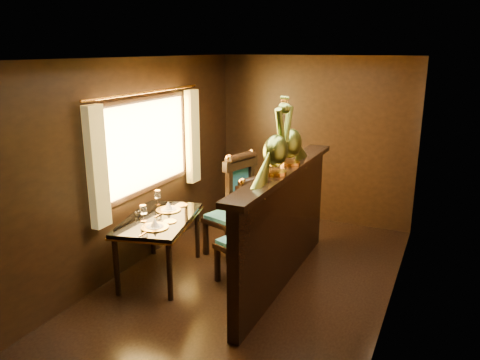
# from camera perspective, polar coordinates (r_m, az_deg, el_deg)

# --- Properties ---
(ground) EXTENTS (5.00, 5.00, 0.00)m
(ground) POSITION_cam_1_polar(r_m,az_deg,el_deg) (5.39, 0.72, -13.04)
(ground) COLOR black
(ground) RESTS_ON ground
(room_shell) EXTENTS (3.04, 5.04, 2.52)m
(room_shell) POSITION_cam_1_polar(r_m,az_deg,el_deg) (4.88, -0.05, 3.78)
(room_shell) COLOR black
(room_shell) RESTS_ON ground
(partition) EXTENTS (0.26, 2.70, 1.36)m
(partition) POSITION_cam_1_polar(r_m,az_deg,el_deg) (5.23, 5.33, -5.40)
(partition) COLOR black
(partition) RESTS_ON ground
(dining_table) EXTENTS (1.02, 1.36, 0.92)m
(dining_table) POSITION_cam_1_polar(r_m,az_deg,el_deg) (5.50, -9.89, -5.21)
(dining_table) COLOR black
(dining_table) RESTS_ON ground
(chair_left) EXTENTS (0.60, 0.62, 1.31)m
(chair_left) POSITION_cam_1_polar(r_m,az_deg,el_deg) (5.17, 1.11, -5.93)
(chair_left) COLOR black
(chair_left) RESTS_ON ground
(chair_right) EXTENTS (0.63, 0.65, 1.40)m
(chair_right) POSITION_cam_1_polar(r_m,az_deg,el_deg) (5.85, -0.57, -2.82)
(chair_right) COLOR black
(chair_right) RESTS_ON ground
(peacock_left) EXTENTS (0.24, 0.65, 0.78)m
(peacock_left) POSITION_cam_1_polar(r_m,az_deg,el_deg) (4.66, 4.41, 5.27)
(peacock_left) COLOR #184929
(peacock_left) RESTS_ON partition
(peacock_right) EXTENTS (0.24, 0.64, 0.76)m
(peacock_right) POSITION_cam_1_polar(r_m,az_deg,el_deg) (5.09, 6.22, 6.02)
(peacock_right) COLOR #184929
(peacock_right) RESTS_ON partition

